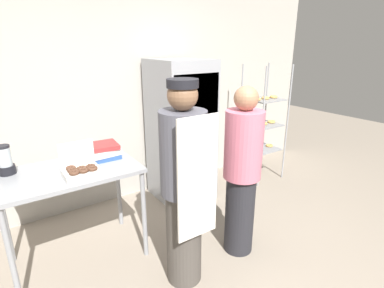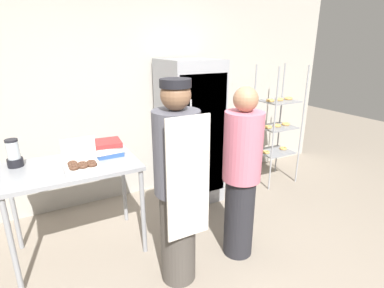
{
  "view_description": "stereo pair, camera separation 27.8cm",
  "coord_description": "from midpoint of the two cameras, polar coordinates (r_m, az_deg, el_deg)",
  "views": [
    {
      "loc": [
        -1.42,
        -1.44,
        1.98
      ],
      "look_at": [
        0.08,
        0.73,
        1.09
      ],
      "focal_mm": 28.0,
      "sensor_mm": 36.0,
      "label": 1
    },
    {
      "loc": [
        -1.18,
        -1.59,
        1.98
      ],
      "look_at": [
        0.08,
        0.73,
        1.09
      ],
      "focal_mm": 28.0,
      "sensor_mm": 36.0,
      "label": 2
    }
  ],
  "objects": [
    {
      "name": "binder_stack",
      "position": [
        3.05,
        -13.5,
        -0.78
      ],
      "size": [
        0.3,
        0.28,
        0.14
      ],
      "color": "#2D5193",
      "rests_on": "prep_counter"
    },
    {
      "name": "donut_box",
      "position": [
        2.73,
        -17.53,
        -3.93
      ],
      "size": [
        0.3,
        0.23,
        0.27
      ],
      "color": "silver",
      "rests_on": "prep_counter"
    },
    {
      "name": "back_wall",
      "position": [
        3.93,
        -9.18,
        12.01
      ],
      "size": [
        6.4,
        0.12,
        3.09
      ],
      "primitive_type": "cube",
      "color": "#ADA89E",
      "rests_on": "ground_plane"
    },
    {
      "name": "blender_pitcher",
      "position": [
        3.04,
        -28.64,
        -1.81
      ],
      "size": [
        0.13,
        0.13,
        0.26
      ],
      "color": "black",
      "rests_on": "prep_counter"
    },
    {
      "name": "refrigerator",
      "position": [
        3.84,
        1.63,
        2.36
      ],
      "size": [
        0.67,
        0.75,
        1.81
      ],
      "color": "gray",
      "rests_on": "ground_plane"
    },
    {
      "name": "prep_counter",
      "position": [
        2.94,
        -19.23,
        -5.72
      ],
      "size": [
        1.17,
        0.72,
        0.92
      ],
      "color": "gray",
      "rests_on": "ground_plane"
    },
    {
      "name": "person_customer",
      "position": [
        2.81,
        12.23,
        -5.82
      ],
      "size": [
        0.35,
        0.35,
        1.64
      ],
      "color": "#232328",
      "rests_on": "ground_plane"
    },
    {
      "name": "baking_rack",
      "position": [
        4.52,
        17.62,
        3.37
      ],
      "size": [
        0.55,
        0.46,
        1.71
      ],
      "color": "#93969B",
      "rests_on": "ground_plane"
    },
    {
      "name": "person_baker",
      "position": [
        2.41,
        0.55,
        -7.84
      ],
      "size": [
        0.37,
        0.39,
        1.74
      ],
      "color": "#47423D",
      "rests_on": "ground_plane"
    }
  ]
}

